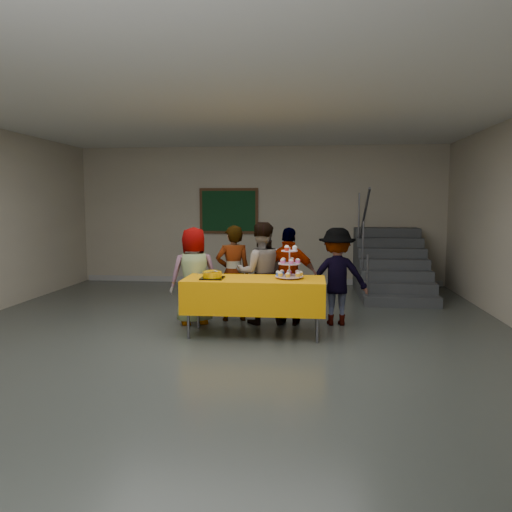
# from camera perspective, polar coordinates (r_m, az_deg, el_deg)

# --- Properties ---
(room_shell) EXTENTS (10.00, 10.04, 3.02)m
(room_shell) POSITION_cam_1_polar(r_m,az_deg,el_deg) (6.05, -4.50, 9.44)
(room_shell) COLOR #4C514C
(room_shell) RESTS_ON ground
(bake_table) EXTENTS (1.88, 0.78, 0.77)m
(bake_table) POSITION_cam_1_polar(r_m,az_deg,el_deg) (6.71, -0.19, -4.38)
(bake_table) COLOR #595960
(bake_table) RESTS_ON ground
(cupcake_stand) EXTENTS (0.38, 0.38, 0.44)m
(cupcake_stand) POSITION_cam_1_polar(r_m,az_deg,el_deg) (6.66, 3.83, -1.20)
(cupcake_stand) COLOR silver
(cupcake_stand) RESTS_ON bake_table
(bear_cake) EXTENTS (0.32, 0.36, 0.12)m
(bear_cake) POSITION_cam_1_polar(r_m,az_deg,el_deg) (6.66, -5.01, -2.10)
(bear_cake) COLOR black
(bear_cake) RESTS_ON bake_table
(schoolchild_a) EXTENTS (0.82, 0.69, 1.43)m
(schoolchild_a) POSITION_cam_1_polar(r_m,az_deg,el_deg) (7.36, -7.09, -2.25)
(schoolchild_a) COLOR slate
(schoolchild_a) RESTS_ON ground
(schoolchild_b) EXTENTS (0.61, 0.49, 1.44)m
(schoolchild_b) POSITION_cam_1_polar(r_m,az_deg,el_deg) (7.52, -2.62, -1.97)
(schoolchild_b) COLOR slate
(schoolchild_b) RESTS_ON ground
(schoolchild_c) EXTENTS (0.81, 0.68, 1.50)m
(schoolchild_c) POSITION_cam_1_polar(r_m,az_deg,el_deg) (7.33, 0.57, -1.97)
(schoolchild_c) COLOR slate
(schoolchild_c) RESTS_ON ground
(schoolchild_d) EXTENTS (0.88, 0.47, 1.42)m
(schoolchild_d) POSITION_cam_1_polar(r_m,az_deg,el_deg) (7.27, 3.85, -2.34)
(schoolchild_d) COLOR slate
(schoolchild_d) RESTS_ON ground
(schoolchild_e) EXTENTS (0.95, 0.58, 1.42)m
(schoolchild_e) POSITION_cam_1_polar(r_m,az_deg,el_deg) (7.36, 9.21, -2.32)
(schoolchild_e) COLOR slate
(schoolchild_e) RESTS_ON ground
(staircase) EXTENTS (1.30, 2.40, 2.04)m
(staircase) POSITION_cam_1_polar(r_m,az_deg,el_deg) (10.25, 15.03, -1.34)
(staircase) COLOR #424447
(staircase) RESTS_ON ground
(noticeboard) EXTENTS (1.30, 0.05, 1.00)m
(noticeboard) POSITION_cam_1_polar(r_m,az_deg,el_deg) (11.03, -3.13, 5.16)
(noticeboard) COLOR #472B16
(noticeboard) RESTS_ON ground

